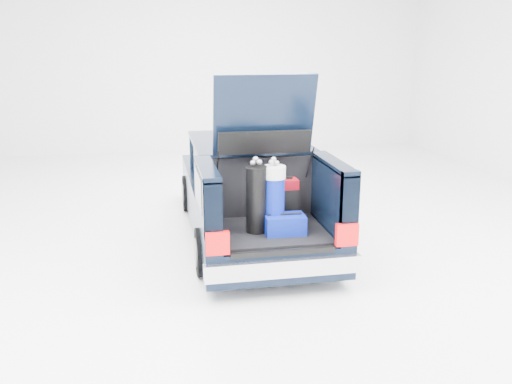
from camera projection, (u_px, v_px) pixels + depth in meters
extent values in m
plane|color=white|center=(250.00, 235.00, 8.25)|extent=(14.00, 14.00, 0.00)
cube|color=black|center=(243.00, 192.00, 8.73)|extent=(1.75, 3.00, 0.70)
cube|color=black|center=(229.00, 176.00, 10.24)|extent=(1.70, 0.30, 0.50)
cube|color=#B4B4BB|center=(228.00, 178.00, 10.39)|extent=(1.72, 0.10, 0.22)
cube|color=black|center=(248.00, 161.00, 8.09)|extent=(1.55, 1.95, 0.54)
cube|color=black|center=(248.00, 142.00, 8.01)|extent=(1.62, 2.05, 0.06)
cube|color=black|center=(271.00, 249.00, 6.73)|extent=(1.75, 1.30, 0.40)
cube|color=black|center=(271.00, 231.00, 6.69)|extent=(1.32, 1.18, 0.05)
cube|color=black|center=(208.00, 204.00, 6.43)|extent=(0.20, 1.30, 0.85)
cube|color=black|center=(332.00, 197.00, 6.71)|extent=(0.20, 1.30, 0.85)
cube|color=black|center=(207.00, 168.00, 6.31)|extent=(0.20, 1.30, 0.06)
cube|color=black|center=(334.00, 163.00, 6.59)|extent=(0.20, 1.30, 0.06)
cube|color=black|center=(261.00, 188.00, 7.15)|extent=(1.36, 0.08, 0.84)
cube|color=#B4B4BB|center=(284.00, 268.00, 6.08)|extent=(1.80, 0.12, 0.20)
cube|color=#C30809|center=(217.00, 243.00, 5.88)|extent=(0.26, 0.07, 0.26)
cube|color=#C30809|center=(347.00, 235.00, 6.15)|extent=(0.26, 0.07, 0.26)
cube|color=black|center=(283.00, 252.00, 6.07)|extent=(1.20, 0.06, 0.06)
cube|color=black|center=(264.00, 115.00, 6.73)|extent=(1.28, 0.33, 1.03)
cube|color=black|center=(264.00, 103.00, 6.73)|extent=(0.95, 0.17, 0.54)
cylinder|color=black|center=(189.00, 193.00, 9.39)|extent=(0.20, 0.62, 0.62)
cylinder|color=slate|center=(189.00, 193.00, 9.39)|extent=(0.23, 0.36, 0.36)
cylinder|color=black|center=(281.00, 189.00, 9.68)|extent=(0.20, 0.62, 0.62)
cylinder|color=slate|center=(281.00, 189.00, 9.68)|extent=(0.23, 0.36, 0.36)
cylinder|color=black|center=(204.00, 252.00, 6.74)|extent=(0.20, 0.62, 0.62)
cylinder|color=slate|center=(204.00, 252.00, 6.74)|extent=(0.23, 0.36, 0.36)
cylinder|color=black|center=(330.00, 243.00, 7.03)|extent=(0.20, 0.62, 0.62)
cylinder|color=slate|center=(330.00, 243.00, 7.03)|extent=(0.23, 0.36, 0.36)
cube|color=#70030D|center=(283.00, 200.00, 6.94)|extent=(0.35, 0.22, 0.55)
cube|color=black|center=(284.00, 178.00, 6.87)|extent=(0.22, 0.05, 0.03)
cube|color=black|center=(285.00, 207.00, 6.86)|extent=(0.36, 0.02, 0.42)
cylinder|color=black|center=(256.00, 200.00, 6.49)|extent=(0.31, 0.34, 0.83)
cube|color=white|center=(255.00, 195.00, 6.58)|extent=(0.10, 0.04, 0.29)
sphere|color=#99999E|center=(253.00, 163.00, 6.38)|extent=(0.07, 0.07, 0.07)
sphere|color=#99999E|center=(259.00, 162.00, 6.34)|extent=(0.07, 0.07, 0.07)
cylinder|color=black|center=(274.00, 227.00, 6.61)|extent=(0.36, 0.36, 0.11)
cylinder|color=navy|center=(274.00, 200.00, 6.52)|extent=(0.33, 0.33, 0.58)
cylinder|color=white|center=(274.00, 172.00, 6.43)|extent=(0.36, 0.36, 0.15)
sphere|color=#99999E|center=(277.00, 163.00, 6.43)|extent=(0.07, 0.07, 0.07)
sphere|color=#99999E|center=(274.00, 159.00, 6.43)|extent=(0.07, 0.07, 0.07)
cube|color=navy|center=(285.00, 224.00, 6.52)|extent=(0.49, 0.32, 0.23)
cylinder|color=black|center=(285.00, 214.00, 6.49)|extent=(0.42, 0.03, 0.03)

